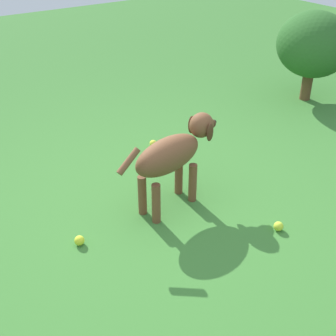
# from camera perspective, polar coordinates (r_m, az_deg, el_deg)

# --- Properties ---
(ground) EXTENTS (14.00, 14.00, 0.00)m
(ground) POSITION_cam_1_polar(r_m,az_deg,el_deg) (3.21, -1.90, -5.98)
(ground) COLOR #38722D
(dog) EXTENTS (0.33, 0.93, 0.64)m
(dog) POSITION_cam_1_polar(r_m,az_deg,el_deg) (3.10, 0.72, 1.84)
(dog) COLOR brown
(dog) RESTS_ON ground
(tennis_ball_0) EXTENTS (0.07, 0.07, 0.07)m
(tennis_ball_0) POSITION_cam_1_polar(r_m,az_deg,el_deg) (3.87, -2.10, 1.59)
(tennis_ball_0) COLOR #CBDF2E
(tennis_ball_0) RESTS_ON ground
(tennis_ball_1) EXTENTS (0.07, 0.07, 0.07)m
(tennis_ball_1) POSITION_cam_1_polar(r_m,az_deg,el_deg) (3.00, -11.21, -9.08)
(tennis_ball_1) COLOR #CEDA2F
(tennis_ball_1) RESTS_ON ground
(tennis_ball_2) EXTENTS (0.07, 0.07, 0.07)m
(tennis_ball_2) POSITION_cam_1_polar(r_m,az_deg,el_deg) (4.06, -1.90, 3.14)
(tennis_ball_2) COLOR #D5DA3C
(tennis_ball_2) RESTS_ON ground
(tennis_ball_3) EXTENTS (0.07, 0.07, 0.07)m
(tennis_ball_3) POSITION_cam_1_polar(r_m,az_deg,el_deg) (3.15, 13.91, -7.23)
(tennis_ball_3) COLOR #C2DA35
(tennis_ball_3) RESTS_ON ground
(shrub_near) EXTENTS (0.82, 0.73, 0.96)m
(shrub_near) POSITION_cam_1_polar(r_m,az_deg,el_deg) (5.15, 18.06, 14.71)
(shrub_near) COLOR brown
(shrub_near) RESTS_ON ground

